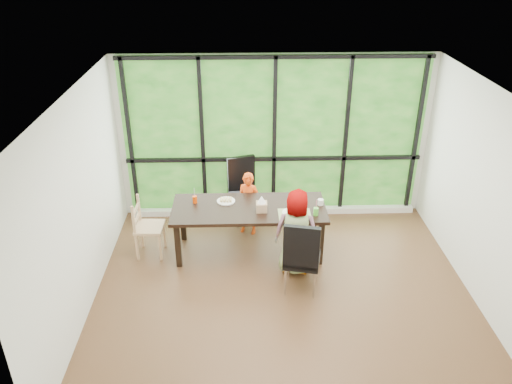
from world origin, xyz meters
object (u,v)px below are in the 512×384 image
at_px(plate_far, 226,201).
at_px(orange_cup, 195,199).
at_px(plate_near, 291,212).
at_px(child_toddler, 248,203).
at_px(tissue_box, 262,207).
at_px(dining_table, 249,229).
at_px(chair_interior_leather, 302,254).
at_px(white_mug, 321,202).
at_px(child_older, 298,232).
at_px(green_cup, 316,212).
at_px(chair_end_beech, 149,227).
at_px(chair_window_leather, 245,192).

bearing_deg(plate_far, orange_cup, -177.74).
distance_m(plate_near, orange_cup, 1.43).
bearing_deg(child_toddler, orange_cup, -135.28).
xyz_separation_m(orange_cup, tissue_box, (0.97, -0.28, 0.01)).
height_order(dining_table, tissue_box, tissue_box).
xyz_separation_m(chair_interior_leather, plate_far, (-1.02, 1.10, 0.22)).
xyz_separation_m(plate_far, white_mug, (1.38, -0.14, 0.03)).
bearing_deg(plate_far, child_toddler, 47.63).
height_order(plate_far, plate_near, same).
bearing_deg(plate_far, chair_interior_leather, -47.25).
bearing_deg(dining_table, white_mug, 2.50).
relative_size(child_toddler, child_older, 0.81).
height_order(dining_table, green_cup, green_cup).
bearing_deg(white_mug, orange_cup, 176.25).
bearing_deg(child_older, chair_interior_leather, 104.62).
height_order(chair_interior_leather, plate_near, chair_interior_leather).
bearing_deg(child_older, dining_table, -26.74).
distance_m(plate_near, green_cup, 0.35).
distance_m(chair_end_beech, plate_far, 1.18).
relative_size(child_older, white_mug, 14.59).
height_order(chair_window_leather, child_older, child_older).
xyz_separation_m(chair_interior_leather, green_cup, (0.26, 0.66, 0.27)).
relative_size(plate_near, orange_cup, 2.44).
height_order(chair_interior_leather, child_toddler, chair_interior_leather).
relative_size(dining_table, plate_far, 8.28).
bearing_deg(orange_cup, white_mug, -3.75).
bearing_deg(plate_far, green_cup, -18.95).
relative_size(child_toddler, plate_far, 3.80).
bearing_deg(tissue_box, green_cup, -10.62).
height_order(chair_end_beech, green_cup, chair_end_beech).
xyz_separation_m(dining_table, orange_cup, (-0.79, 0.17, 0.43)).
bearing_deg(child_toddler, dining_table, -71.26).
bearing_deg(plate_near, white_mug, 27.04).
distance_m(chair_interior_leather, child_toddler, 1.62).
bearing_deg(green_cup, orange_cup, 166.38).
bearing_deg(plate_near, dining_table, 162.86).
relative_size(chair_interior_leather, orange_cup, 10.26).
bearing_deg(white_mug, tissue_box, -169.78).
xyz_separation_m(child_older, plate_far, (-1.00, 0.70, 0.13)).
relative_size(chair_interior_leather, white_mug, 12.47).
xyz_separation_m(chair_end_beech, tissue_box, (1.64, -0.09, 0.37)).
relative_size(green_cup, tissue_box, 0.73).
bearing_deg(chair_end_beech, dining_table, -87.13).
height_order(chair_window_leather, chair_end_beech, chair_window_leather).
bearing_deg(dining_table, plate_far, 151.21).
relative_size(plate_far, tissue_box, 1.74).
relative_size(child_older, orange_cup, 12.01).
distance_m(dining_table, chair_window_leather, 0.92).
distance_m(dining_table, child_toddler, 0.57).
height_order(white_mug, tissue_box, tissue_box).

